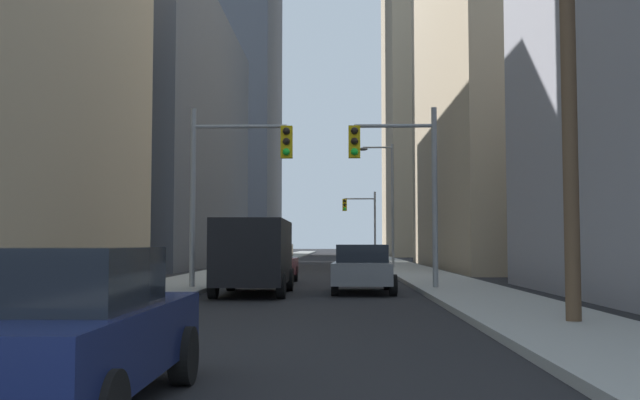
% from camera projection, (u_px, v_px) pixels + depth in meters
% --- Properties ---
extents(sidewalk_left, '(2.91, 160.00, 0.15)m').
position_uv_depth(sidewalk_left, '(261.00, 264.00, 52.03)').
color(sidewalk_left, '#9E9E99').
rests_on(sidewalk_left, ground).
extents(sidewalk_right, '(2.91, 160.00, 0.15)m').
position_uv_depth(sidewalk_right, '(394.00, 264.00, 51.78)').
color(sidewalk_right, '#9E9E99').
rests_on(sidewalk_right, ground).
extents(cargo_van_black, '(2.16, 5.23, 2.26)m').
position_uv_depth(cargo_van_black, '(254.00, 252.00, 21.89)').
color(cargo_van_black, black).
rests_on(cargo_van_black, ground).
extents(sedan_navy, '(1.95, 4.22, 1.52)m').
position_uv_depth(sedan_navy, '(58.00, 329.00, 6.57)').
color(sedan_navy, '#141E4C').
rests_on(sedan_navy, ground).
extents(sedan_grey, '(1.97, 4.27, 1.52)m').
position_uv_depth(sedan_grey, '(362.00, 268.00, 22.61)').
color(sedan_grey, slate).
rests_on(sedan_grey, ground).
extents(sedan_maroon, '(1.95, 4.25, 1.52)m').
position_uv_depth(sedan_maroon, '(271.00, 264.00, 27.83)').
color(sedan_maroon, maroon).
rests_on(sedan_maroon, ground).
extents(traffic_signal_near_left, '(3.36, 0.44, 6.00)m').
position_uv_depth(traffic_signal_near_left, '(236.00, 168.00, 23.52)').
color(traffic_signal_near_left, gray).
rests_on(traffic_signal_near_left, ground).
extents(traffic_signal_near_right, '(2.89, 0.44, 6.00)m').
position_uv_depth(traffic_signal_near_right, '(398.00, 168.00, 23.38)').
color(traffic_signal_near_right, gray).
rests_on(traffic_signal_near_right, ground).
extents(traffic_signal_far_right, '(2.89, 0.44, 6.00)m').
position_uv_depth(traffic_signal_far_right, '(361.00, 215.00, 61.78)').
color(traffic_signal_far_right, gray).
rests_on(traffic_signal_far_right, ground).
extents(utility_pole_right, '(2.20, 0.28, 10.38)m').
position_uv_depth(utility_pole_right, '(568.00, 33.00, 13.36)').
color(utility_pole_right, brown).
rests_on(utility_pole_right, ground).
extents(street_lamp_right, '(2.12, 0.32, 7.50)m').
position_uv_depth(street_lamp_right, '(387.00, 194.00, 42.78)').
color(street_lamp_right, gray).
rests_on(street_lamp_right, ground).
extents(building_left_mid_office, '(18.22, 29.76, 18.51)m').
position_uv_depth(building_left_mid_office, '(97.00, 137.00, 51.93)').
color(building_left_mid_office, '#4C515B').
rests_on(building_left_mid_office, ground).
extents(building_right_mid_block, '(23.12, 25.86, 26.72)m').
position_uv_depth(building_right_mid_block, '(612.00, 60.00, 46.33)').
color(building_right_mid_block, tan).
rests_on(building_right_mid_block, ground).
extents(building_right_far_highrise, '(17.18, 20.85, 52.06)m').
position_uv_depth(building_right_far_highrise, '(454.00, 50.00, 90.69)').
color(building_right_far_highrise, tan).
rests_on(building_right_far_highrise, ground).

